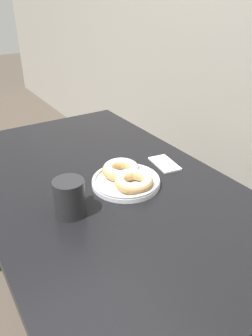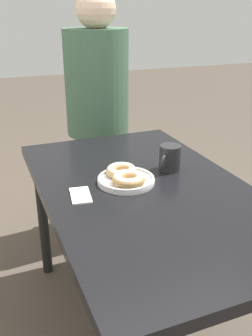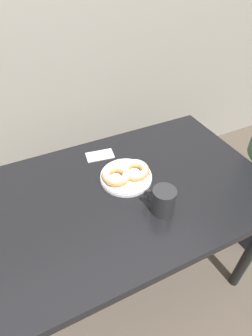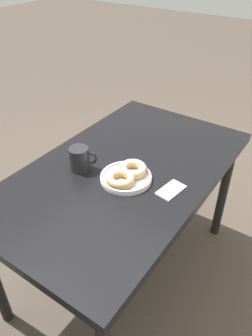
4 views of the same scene
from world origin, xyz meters
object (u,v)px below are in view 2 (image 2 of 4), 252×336
Objects in this scene: dining_table at (145,204)px; napkin at (81,195)px; person_figure at (97,111)px; donut_plate at (125,177)px; coffee_mug at (170,158)px.

napkin is (0.02, 0.24, 0.08)m from dining_table.
person_figure is 0.92m from napkin.
coffee_mug is (0.05, -0.21, 0.03)m from donut_plate.
coffee_mug is at bearing -77.26° from napkin.
napkin is (-0.09, 0.40, -0.05)m from coffee_mug.
dining_table is at bearing -136.72° from donut_plate.
donut_plate is at bearing 169.30° from person_figure.
dining_table is 0.23m from coffee_mug.
coffee_mug reaches higher than napkin.
napkin is at bearing 158.29° from person_figure.
coffee_mug is 0.77m from person_figure.
dining_table is 0.89m from person_figure.
person_figure is (0.77, 0.06, 0.01)m from coffee_mug.
napkin is (-0.04, 0.19, -0.02)m from donut_plate.
donut_plate is 0.19m from napkin.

